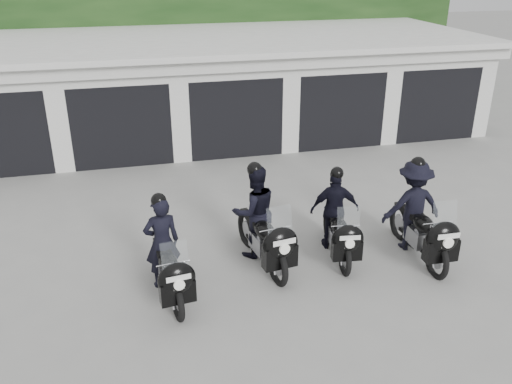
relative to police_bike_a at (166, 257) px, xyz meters
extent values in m
plane|color=#979792|center=(2.55, 0.81, -0.71)|extent=(80.00, 80.00, 0.00)
cube|color=white|center=(2.55, 9.31, 0.69)|extent=(16.00, 6.00, 2.80)
cube|color=white|center=(2.55, 9.11, 2.17)|extent=(16.40, 6.80, 0.16)
cube|color=white|center=(2.55, 6.06, 1.94)|extent=(16.40, 0.12, 0.40)
cube|color=black|center=(2.55, 6.29, -0.59)|extent=(16.00, 0.06, 0.24)
cube|color=black|center=(-3.65, 7.51, 0.39)|extent=(2.60, 2.60, 2.20)
cube|color=white|center=(-2.10, 6.46, 0.69)|extent=(0.50, 0.50, 2.80)
cube|color=black|center=(-0.55, 7.51, 0.39)|extent=(2.60, 2.60, 2.20)
cube|color=white|center=(-0.55, 6.46, 1.79)|extent=(2.60, 0.50, 0.60)
cube|color=white|center=(1.00, 6.46, 0.69)|extent=(0.50, 0.50, 2.80)
cube|color=black|center=(2.55, 7.51, 0.39)|extent=(2.60, 2.60, 2.20)
cube|color=white|center=(2.55, 6.46, 1.79)|extent=(2.60, 0.50, 0.60)
cube|color=white|center=(4.10, 6.46, 0.69)|extent=(0.50, 0.50, 2.80)
cube|color=black|center=(5.65, 7.51, 0.39)|extent=(2.60, 2.60, 2.20)
cube|color=white|center=(5.65, 6.46, 1.79)|extent=(2.60, 0.50, 0.60)
cube|color=white|center=(7.20, 6.46, 0.69)|extent=(0.50, 0.50, 2.80)
cube|color=black|center=(8.75, 7.51, 0.39)|extent=(2.60, 2.60, 2.20)
cube|color=white|center=(8.75, 6.46, 1.79)|extent=(2.60, 0.50, 0.60)
cube|color=white|center=(10.30, 6.46, 0.69)|extent=(0.50, 0.50, 2.80)
cube|color=#163413|center=(2.55, 13.31, 1.44)|extent=(20.00, 2.00, 4.30)
cylinder|color=black|center=(-3.95, 14.81, 0.94)|extent=(0.24, 0.24, 3.30)
cylinder|color=black|center=(5.55, 14.81, 0.94)|extent=(0.24, 0.24, 3.30)
cylinder|color=black|center=(10.05, 14.81, 0.94)|extent=(0.24, 0.24, 3.30)
torus|color=black|center=(0.08, -0.68, -0.42)|extent=(0.19, 0.70, 0.69)
torus|color=black|center=(-0.08, 0.68, -0.42)|extent=(0.19, 0.70, 0.69)
cube|color=#9A9A9F|center=(0.00, 0.02, -0.35)|extent=(0.31, 0.55, 0.30)
cube|color=black|center=(0.00, 0.00, -0.50)|extent=(0.23, 1.24, 0.06)
ellipsoid|color=black|center=(0.02, -0.14, -0.03)|extent=(0.37, 0.58, 0.27)
cube|color=black|center=(-0.03, 0.26, -0.01)|extent=(0.31, 0.55, 0.10)
ellipsoid|color=black|center=(0.09, -0.76, 0.03)|extent=(0.63, 0.38, 0.57)
cube|color=black|center=(0.09, -0.76, -0.19)|extent=(0.57, 0.28, 0.38)
cube|color=#B2BFC6|center=(0.09, -0.73, 0.41)|extent=(0.43, 0.16, 0.49)
cylinder|color=silver|center=(0.07, -0.57, 0.20)|extent=(0.53, 0.09, 0.03)
cube|color=white|center=(0.11, -0.92, 0.14)|extent=(0.38, 0.06, 0.09)
cube|color=white|center=(0.11, -0.89, -0.03)|extent=(0.17, 0.04, 0.10)
imported|color=black|center=(-0.03, 0.28, 0.12)|extent=(0.65, 0.47, 1.67)
sphere|color=black|center=(-0.03, 0.28, 0.90)|extent=(0.26, 0.26, 0.26)
torus|color=black|center=(1.90, -0.11, -0.39)|extent=(0.22, 0.76, 0.75)
torus|color=black|center=(1.68, 1.35, -0.39)|extent=(0.22, 0.76, 0.75)
cube|color=#9A9A9F|center=(1.78, 0.64, -0.32)|extent=(0.35, 0.60, 0.33)
cube|color=black|center=(1.79, 0.62, -0.49)|extent=(0.28, 1.34, 0.06)
ellipsoid|color=black|center=(1.81, 0.47, 0.03)|extent=(0.42, 0.64, 0.30)
cube|color=black|center=(1.75, 0.91, 0.05)|extent=(0.35, 0.60, 0.10)
ellipsoid|color=black|center=(1.91, -0.19, 0.09)|extent=(0.69, 0.43, 0.62)
cube|color=black|center=(1.91, -0.19, -0.15)|extent=(0.62, 0.31, 0.41)
cube|color=#B2BFC6|center=(1.90, -0.16, 0.50)|extent=(0.47, 0.18, 0.53)
cylinder|color=silver|center=(1.88, 0.01, 0.27)|extent=(0.57, 0.11, 0.03)
cube|color=white|center=(1.93, -0.37, 0.21)|extent=(0.41, 0.08, 0.09)
cube|color=white|center=(1.93, -0.33, 0.03)|extent=(0.19, 0.04, 0.10)
imported|color=black|center=(1.74, 0.93, 0.19)|extent=(0.97, 0.81, 1.81)
sphere|color=black|center=(1.74, 0.93, 1.04)|extent=(0.28, 0.28, 0.28)
torus|color=black|center=(3.16, -0.10, -0.43)|extent=(0.20, 0.68, 0.67)
torus|color=black|center=(3.36, 1.21, -0.43)|extent=(0.20, 0.68, 0.67)
cube|color=#9A9A9F|center=(3.26, 0.58, -0.36)|extent=(0.31, 0.53, 0.29)
cube|color=black|center=(3.26, 0.56, -0.51)|extent=(0.25, 1.19, 0.06)
ellipsoid|color=black|center=(3.24, 0.42, -0.05)|extent=(0.37, 0.57, 0.26)
cube|color=black|center=(3.30, 0.81, -0.03)|extent=(0.31, 0.53, 0.09)
ellipsoid|color=black|center=(3.15, -0.17, 0.00)|extent=(0.62, 0.38, 0.55)
cube|color=black|center=(3.15, -0.17, -0.21)|extent=(0.56, 0.28, 0.37)
cube|color=#B2BFC6|center=(3.16, -0.14, 0.37)|extent=(0.42, 0.16, 0.47)
cylinder|color=silver|center=(3.18, 0.01, 0.17)|extent=(0.51, 0.10, 0.03)
cube|color=white|center=(3.13, -0.32, 0.11)|extent=(0.37, 0.07, 0.08)
cube|color=white|center=(3.13, -0.30, -0.05)|extent=(0.17, 0.04, 0.09)
imported|color=black|center=(3.30, 0.83, 0.09)|extent=(1.01, 0.67, 1.61)
sphere|color=black|center=(3.30, 0.83, 0.85)|extent=(0.25, 0.25, 0.25)
torus|color=black|center=(4.71, -0.58, -0.39)|extent=(0.14, 0.75, 0.75)
torus|color=black|center=(4.76, 0.89, -0.39)|extent=(0.14, 0.75, 0.75)
cube|color=#9A9A9F|center=(4.73, 0.18, -0.32)|extent=(0.28, 0.57, 0.33)
cube|color=black|center=(4.73, 0.16, -0.49)|extent=(0.12, 1.34, 0.06)
ellipsoid|color=black|center=(4.73, 0.00, 0.03)|extent=(0.35, 0.60, 0.30)
cube|color=black|center=(4.74, 0.44, 0.05)|extent=(0.28, 0.57, 0.10)
ellipsoid|color=black|center=(4.71, -0.67, 0.09)|extent=(0.66, 0.36, 0.62)
cube|color=black|center=(4.71, -0.67, -0.15)|extent=(0.60, 0.24, 0.41)
cube|color=#B2BFC6|center=(4.71, -0.64, 0.50)|extent=(0.46, 0.13, 0.52)
cylinder|color=silver|center=(4.72, -0.46, 0.27)|extent=(0.58, 0.05, 0.03)
cube|color=white|center=(4.70, -0.84, 0.21)|extent=(0.41, 0.03, 0.09)
cube|color=white|center=(4.70, -0.81, 0.03)|extent=(0.19, 0.02, 0.10)
imported|color=black|center=(4.74, 0.46, 0.19)|extent=(1.18, 0.64, 1.80)
sphere|color=black|center=(4.74, 0.46, 1.03)|extent=(0.28, 0.28, 0.28)
camera|label=1|loc=(-0.42, -7.88, 4.63)|focal=38.00mm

